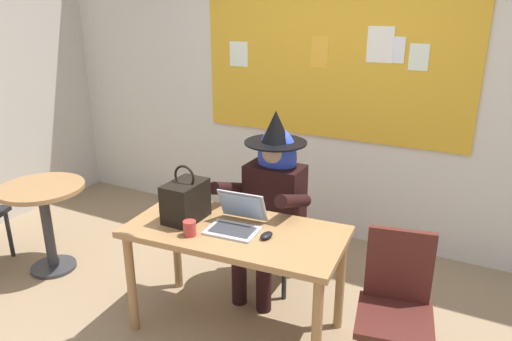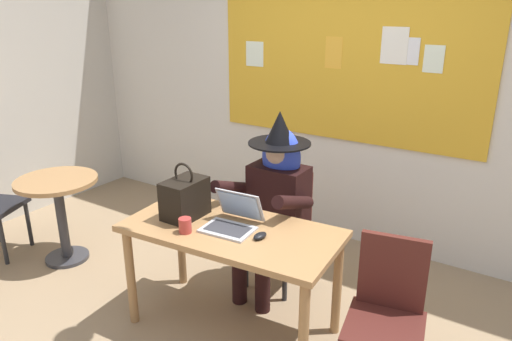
{
  "view_description": "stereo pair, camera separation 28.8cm",
  "coord_description": "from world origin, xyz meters",
  "px_view_note": "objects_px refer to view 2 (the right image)",
  "views": [
    {
      "loc": [
        1.35,
        -2.27,
        2.1
      ],
      "look_at": [
        -0.03,
        0.39,
        1.04
      ],
      "focal_mm": 33.48,
      "sensor_mm": 36.0,
      "label": 1
    },
    {
      "loc": [
        1.6,
        -2.13,
        2.1
      ],
      "look_at": [
        -0.03,
        0.39,
        1.04
      ],
      "focal_mm": 33.48,
      "sensor_mm": 36.0,
      "label": 2
    }
  ],
  "objects_px": {
    "computer_mouse": "(260,236)",
    "coffee_mug": "(185,225)",
    "desk_main": "(231,242)",
    "handbag": "(185,198)",
    "chair_at_desk": "(282,221)",
    "side_table_round": "(59,202)",
    "laptop": "(233,220)",
    "chair_extra_corner": "(387,308)",
    "person_costumed": "(274,193)"
  },
  "relations": [
    {
      "from": "person_costumed",
      "to": "desk_main",
      "type": "bearing_deg",
      "value": 2.52
    },
    {
      "from": "handbag",
      "to": "coffee_mug",
      "type": "relative_size",
      "value": 3.98
    },
    {
      "from": "chair_at_desk",
      "to": "side_table_round",
      "type": "distance_m",
      "value": 1.86
    },
    {
      "from": "desk_main",
      "to": "person_costumed",
      "type": "distance_m",
      "value": 0.59
    },
    {
      "from": "person_costumed",
      "to": "handbag",
      "type": "bearing_deg",
      "value": -28.95
    },
    {
      "from": "chair_at_desk",
      "to": "computer_mouse",
      "type": "relative_size",
      "value": 8.65
    },
    {
      "from": "person_costumed",
      "to": "computer_mouse",
      "type": "xyz_separation_m",
      "value": [
        0.25,
        -0.59,
        -0.02
      ]
    },
    {
      "from": "chair_at_desk",
      "to": "coffee_mug",
      "type": "relative_size",
      "value": 9.47
    },
    {
      "from": "laptop",
      "to": "coffee_mug",
      "type": "bearing_deg",
      "value": -136.89
    },
    {
      "from": "computer_mouse",
      "to": "chair_extra_corner",
      "type": "bearing_deg",
      "value": 13.18
    },
    {
      "from": "laptop",
      "to": "computer_mouse",
      "type": "relative_size",
      "value": 3.31
    },
    {
      "from": "laptop",
      "to": "coffee_mug",
      "type": "distance_m",
      "value": 0.3
    },
    {
      "from": "computer_mouse",
      "to": "laptop",
      "type": "bearing_deg",
      "value": 176.9
    },
    {
      "from": "desk_main",
      "to": "chair_at_desk",
      "type": "relative_size",
      "value": 1.59
    },
    {
      "from": "coffee_mug",
      "to": "chair_extra_corner",
      "type": "xyz_separation_m",
      "value": [
        1.21,
        0.28,
        -0.3
      ]
    },
    {
      "from": "coffee_mug",
      "to": "chair_at_desk",
      "type": "bearing_deg",
      "value": 78.95
    },
    {
      "from": "desk_main",
      "to": "chair_extra_corner",
      "type": "relative_size",
      "value": 1.62
    },
    {
      "from": "person_costumed",
      "to": "computer_mouse",
      "type": "height_order",
      "value": "person_costumed"
    },
    {
      "from": "handbag",
      "to": "laptop",
      "type": "bearing_deg",
      "value": 6.9
    },
    {
      "from": "computer_mouse",
      "to": "coffee_mug",
      "type": "distance_m",
      "value": 0.47
    },
    {
      "from": "person_costumed",
      "to": "handbag",
      "type": "distance_m",
      "value": 0.69
    },
    {
      "from": "desk_main",
      "to": "computer_mouse",
      "type": "height_order",
      "value": "computer_mouse"
    },
    {
      "from": "laptop",
      "to": "chair_extra_corner",
      "type": "bearing_deg",
      "value": -1.31
    },
    {
      "from": "laptop",
      "to": "computer_mouse",
      "type": "xyz_separation_m",
      "value": [
        0.23,
        -0.04,
        -0.03
      ]
    },
    {
      "from": "laptop",
      "to": "side_table_round",
      "type": "distance_m",
      "value": 1.75
    },
    {
      "from": "coffee_mug",
      "to": "side_table_round",
      "type": "height_order",
      "value": "coffee_mug"
    },
    {
      "from": "computer_mouse",
      "to": "handbag",
      "type": "distance_m",
      "value": 0.6
    },
    {
      "from": "chair_at_desk",
      "to": "laptop",
      "type": "bearing_deg",
      "value": 1.04
    },
    {
      "from": "computer_mouse",
      "to": "coffee_mug",
      "type": "height_order",
      "value": "coffee_mug"
    },
    {
      "from": "laptop",
      "to": "chair_extra_corner",
      "type": "xyz_separation_m",
      "value": [
        1.01,
        0.06,
        -0.3
      ]
    },
    {
      "from": "side_table_round",
      "to": "laptop",
      "type": "bearing_deg",
      "value": 2.1
    },
    {
      "from": "desk_main",
      "to": "laptop",
      "type": "xyz_separation_m",
      "value": [
        -0.0,
        0.02,
        0.15
      ]
    },
    {
      "from": "handbag",
      "to": "coffee_mug",
      "type": "distance_m",
      "value": 0.25
    },
    {
      "from": "chair_at_desk",
      "to": "chair_extra_corner",
      "type": "relative_size",
      "value": 1.02
    },
    {
      "from": "desk_main",
      "to": "handbag",
      "type": "distance_m",
      "value": 0.43
    },
    {
      "from": "chair_at_desk",
      "to": "computer_mouse",
      "type": "xyz_separation_m",
      "value": [
        0.26,
        -0.72,
        0.26
      ]
    },
    {
      "from": "desk_main",
      "to": "side_table_round",
      "type": "height_order",
      "value": "desk_main"
    },
    {
      "from": "person_costumed",
      "to": "laptop",
      "type": "height_order",
      "value": "person_costumed"
    },
    {
      "from": "desk_main",
      "to": "person_costumed",
      "type": "relative_size",
      "value": 1.04
    },
    {
      "from": "side_table_round",
      "to": "chair_extra_corner",
      "type": "distance_m",
      "value": 2.74
    },
    {
      "from": "chair_at_desk",
      "to": "side_table_round",
      "type": "relative_size",
      "value": 1.22
    },
    {
      "from": "laptop",
      "to": "chair_extra_corner",
      "type": "relative_size",
      "value": 0.39
    },
    {
      "from": "laptop",
      "to": "desk_main",
      "type": "bearing_deg",
      "value": -86.76
    },
    {
      "from": "handbag",
      "to": "side_table_round",
      "type": "distance_m",
      "value": 1.41
    },
    {
      "from": "chair_at_desk",
      "to": "chair_extra_corner",
      "type": "distance_m",
      "value": 1.21
    },
    {
      "from": "laptop",
      "to": "computer_mouse",
      "type": "distance_m",
      "value": 0.24
    },
    {
      "from": "handbag",
      "to": "chair_extra_corner",
      "type": "relative_size",
      "value": 0.43
    },
    {
      "from": "side_table_round",
      "to": "desk_main",
      "type": "bearing_deg",
      "value": 1.45
    },
    {
      "from": "chair_extra_corner",
      "to": "laptop",
      "type": "bearing_deg",
      "value": -97.33
    },
    {
      "from": "person_costumed",
      "to": "side_table_round",
      "type": "bearing_deg",
      "value": -70.07
    }
  ]
}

